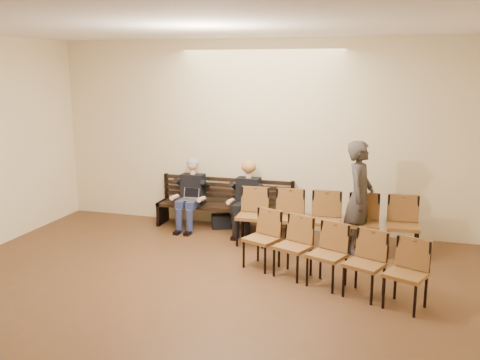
# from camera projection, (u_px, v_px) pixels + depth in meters

# --- Properties ---
(ground) EXTENTS (10.00, 10.00, 0.00)m
(ground) POSITION_uv_depth(u_px,v_px,m) (140.00, 359.00, 5.57)
(ground) COLOR #58321E
(ground) RESTS_ON ground
(room_walls) EXTENTS (8.02, 10.01, 3.51)m
(room_walls) POSITION_uv_depth(u_px,v_px,m) (165.00, 110.00, 5.78)
(room_walls) COLOR beige
(room_walls) RESTS_ON ground
(bench) EXTENTS (2.60, 0.90, 0.45)m
(bench) POSITION_uv_depth(u_px,v_px,m) (224.00, 217.00, 10.05)
(bench) COLOR black
(bench) RESTS_ON ground
(seated_man) EXTENTS (0.54, 0.74, 1.29)m
(seated_man) POSITION_uv_depth(u_px,v_px,m) (191.00, 195.00, 10.03)
(seated_man) COLOR black
(seated_man) RESTS_ON ground
(seated_woman) EXTENTS (0.53, 0.74, 1.24)m
(seated_woman) POSITION_uv_depth(u_px,v_px,m) (247.00, 200.00, 9.73)
(seated_woman) COLOR black
(seated_woman) RESTS_ON ground
(laptop) EXTENTS (0.32, 0.26, 0.22)m
(laptop) POSITION_uv_depth(u_px,v_px,m) (189.00, 201.00, 9.87)
(laptop) COLOR #B7B8BC
(laptop) RESTS_ON bench
(water_bottle) EXTENTS (0.08, 0.08, 0.24)m
(water_bottle) POSITION_uv_depth(u_px,v_px,m) (250.00, 206.00, 9.50)
(water_bottle) COLOR silver
(water_bottle) RESTS_ON bench
(bag) EXTENTS (0.42, 0.36, 0.26)m
(bag) POSITION_uv_depth(u_px,v_px,m) (221.00, 221.00, 10.10)
(bag) COLOR black
(bag) RESTS_ON ground
(passerby) EXTENTS (0.59, 0.83, 2.12)m
(passerby) POSITION_uv_depth(u_px,v_px,m) (360.00, 189.00, 8.62)
(passerby) COLOR #39332F
(passerby) RESTS_ON ground
(chair_row_front) EXTENTS (3.00, 0.67, 0.97)m
(chair_row_front) POSITION_uv_depth(u_px,v_px,m) (325.00, 221.00, 8.84)
(chair_row_front) COLOR brown
(chair_row_front) RESTS_ON ground
(chair_row_back) EXTENTS (2.69, 1.47, 0.88)m
(chair_row_back) POSITION_uv_depth(u_px,v_px,m) (327.00, 256.00, 7.36)
(chair_row_back) COLOR brown
(chair_row_back) RESTS_ON ground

